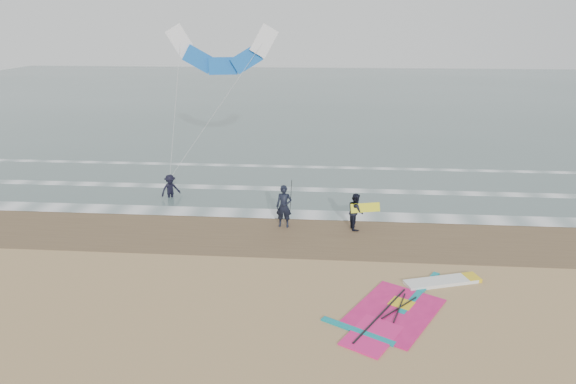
# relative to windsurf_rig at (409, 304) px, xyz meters

# --- Properties ---
(ground) EXTENTS (120.00, 120.00, 0.00)m
(ground) POSITION_rel_windsurf_rig_xyz_m (-3.42, -0.47, -0.04)
(ground) COLOR tan
(ground) RESTS_ON ground
(sea_water) EXTENTS (120.00, 80.00, 0.02)m
(sea_water) POSITION_rel_windsurf_rig_xyz_m (-3.42, 47.53, -0.02)
(sea_water) COLOR #47605E
(sea_water) RESTS_ON ground
(wet_sand_band) EXTENTS (120.00, 5.00, 0.01)m
(wet_sand_band) POSITION_rel_windsurf_rig_xyz_m (-3.42, 5.53, -0.03)
(wet_sand_band) COLOR brown
(wet_sand_band) RESTS_ON ground
(foam_waterline) EXTENTS (120.00, 9.15, 0.02)m
(foam_waterline) POSITION_rel_windsurf_rig_xyz_m (-3.42, 9.97, -0.01)
(foam_waterline) COLOR white
(foam_waterline) RESTS_ON ground
(windsurf_rig) EXTENTS (5.56, 5.27, 0.13)m
(windsurf_rig) POSITION_rel_windsurf_rig_xyz_m (0.00, 0.00, 0.00)
(windsurf_rig) COLOR white
(windsurf_rig) RESTS_ON ground
(person_standing) EXTENTS (0.74, 0.52, 1.90)m
(person_standing) POSITION_rel_windsurf_rig_xyz_m (-4.59, 6.26, 0.92)
(person_standing) COLOR black
(person_standing) RESTS_ON ground
(person_walking) EXTENTS (0.77, 0.90, 1.62)m
(person_walking) POSITION_rel_windsurf_rig_xyz_m (-1.46, 6.28, 0.77)
(person_walking) COLOR black
(person_walking) RESTS_ON ground
(person_wading) EXTENTS (1.16, 1.12, 1.59)m
(person_wading) POSITION_rel_windsurf_rig_xyz_m (-10.74, 9.65, 0.76)
(person_wading) COLOR black
(person_wading) RESTS_ON ground
(held_pole) EXTENTS (0.17, 0.86, 1.82)m
(held_pole) POSITION_rel_windsurf_rig_xyz_m (-4.29, 6.26, 1.36)
(held_pole) COLOR black
(held_pole) RESTS_ON ground
(carried_kiteboard) EXTENTS (1.30, 0.51, 0.39)m
(carried_kiteboard) POSITION_rel_windsurf_rig_xyz_m (-1.06, 6.18, 0.99)
(carried_kiteboard) COLOR yellow
(carried_kiteboard) RESTS_ON ground
(surf_kite) EXTENTS (6.19, 4.45, 7.53)m
(surf_kite) POSITION_rel_windsurf_rig_xyz_m (-8.64, 13.84, 6.93)
(surf_kite) COLOR white
(surf_kite) RESTS_ON ground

